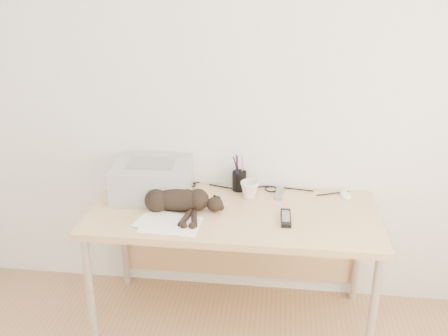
# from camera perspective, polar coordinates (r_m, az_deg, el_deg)

# --- Properties ---
(wall_back) EXTENTS (3.50, 0.00, 3.50)m
(wall_back) POSITION_cam_1_polar(r_m,az_deg,el_deg) (2.91, 1.88, 8.17)
(wall_back) COLOR white
(wall_back) RESTS_ON floor
(desk) EXTENTS (1.60, 0.70, 0.74)m
(desk) POSITION_cam_1_polar(r_m,az_deg,el_deg) (2.91, 1.23, -6.55)
(desk) COLOR tan
(desk) RESTS_ON floor
(printer) EXTENTS (0.47, 0.41, 0.21)m
(printer) POSITION_cam_1_polar(r_m,az_deg,el_deg) (2.95, -8.18, -1.27)
(printer) COLOR #A3A3A7
(printer) RESTS_ON desk
(papers) EXTENTS (0.36, 0.29, 0.01)m
(papers) POSITION_cam_1_polar(r_m,az_deg,el_deg) (2.66, -6.37, -6.28)
(papers) COLOR white
(papers) RESTS_ON desk
(cat) EXTENTS (0.59, 0.27, 0.13)m
(cat) POSITION_cam_1_polar(r_m,az_deg,el_deg) (2.76, -5.54, -3.78)
(cat) COLOR black
(cat) RESTS_ON desk
(mug) EXTENTS (0.14, 0.14, 0.10)m
(mug) POSITION_cam_1_polar(r_m,az_deg,el_deg) (2.91, 2.94, -2.48)
(mug) COLOR white
(mug) RESTS_ON desk
(pen_cup) EXTENTS (0.09, 0.09, 0.22)m
(pen_cup) POSITION_cam_1_polar(r_m,az_deg,el_deg) (3.00, 1.76, -1.43)
(pen_cup) COLOR black
(pen_cup) RESTS_ON desk
(remote_grey) EXTENTS (0.06, 0.16, 0.02)m
(remote_grey) POSITION_cam_1_polar(r_m,az_deg,el_deg) (2.98, 6.33, -2.88)
(remote_grey) COLOR gray
(remote_grey) RESTS_ON desk
(remote_black) EXTENTS (0.06, 0.19, 0.02)m
(remote_black) POSITION_cam_1_polar(r_m,az_deg,el_deg) (2.70, 7.08, -5.69)
(remote_black) COLOR black
(remote_black) RESTS_ON desk
(mouse) EXTENTS (0.08, 0.11, 0.03)m
(mouse) POSITION_cam_1_polar(r_m,az_deg,el_deg) (3.03, 13.74, -2.81)
(mouse) COLOR white
(mouse) RESTS_ON desk
(cable_tangle) EXTENTS (1.36, 0.08, 0.01)m
(cable_tangle) POSITION_cam_1_polar(r_m,az_deg,el_deg) (3.04, 1.67, -2.23)
(cable_tangle) COLOR black
(cable_tangle) RESTS_ON desk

